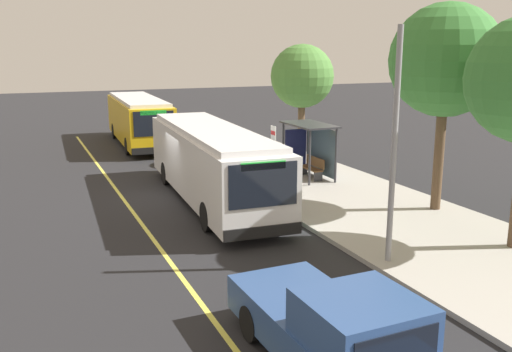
# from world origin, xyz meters

# --- Properties ---
(ground_plane) EXTENTS (120.00, 120.00, 0.00)m
(ground_plane) POSITION_xyz_m (0.00, 0.00, 0.00)
(ground_plane) COLOR #232326
(sidewalk_curb) EXTENTS (44.00, 6.40, 0.15)m
(sidewalk_curb) POSITION_xyz_m (0.00, 6.00, 0.07)
(sidewalk_curb) COLOR #A8A399
(sidewalk_curb) RESTS_ON ground_plane
(lane_stripe_center) EXTENTS (36.00, 0.14, 0.01)m
(lane_stripe_center) POSITION_xyz_m (0.00, -2.20, 0.00)
(lane_stripe_center) COLOR #E0D64C
(lane_stripe_center) RESTS_ON ground_plane
(transit_bus_main) EXTENTS (11.62, 3.18, 2.95)m
(transit_bus_main) POSITION_xyz_m (1.39, 1.01, 1.62)
(transit_bus_main) COLOR white
(transit_bus_main) RESTS_ON ground_plane
(transit_bus_second) EXTENTS (10.67, 3.05, 2.95)m
(transit_bus_second) POSITION_xyz_m (-13.05, 1.11, 1.62)
(transit_bus_second) COLOR gold
(transit_bus_second) RESTS_ON ground_plane
(pickup_truck) EXTENTS (5.45, 2.14, 1.85)m
(pickup_truck) POSITION_xyz_m (13.86, -0.80, 0.86)
(pickup_truck) COLOR #2D4C84
(pickup_truck) RESTS_ON ground_plane
(bus_shelter) EXTENTS (2.90, 1.60, 2.48)m
(bus_shelter) POSITION_xyz_m (-0.44, 6.35, 1.92)
(bus_shelter) COLOR #333338
(bus_shelter) RESTS_ON sidewalk_curb
(waiting_bench) EXTENTS (1.60, 0.48, 0.95)m
(waiting_bench) POSITION_xyz_m (-0.15, 6.33, 0.63)
(waiting_bench) COLOR brown
(waiting_bench) RESTS_ON sidewalk_curb
(route_sign_post) EXTENTS (0.44, 0.08, 2.80)m
(route_sign_post) POSITION_xyz_m (1.76, 3.49, 1.96)
(route_sign_post) COLOR #333338
(route_sign_post) RESTS_ON sidewalk_curb
(pedestrian_commuter) EXTENTS (0.24, 0.40, 1.69)m
(pedestrian_commuter) POSITION_xyz_m (-0.73, 4.76, 1.12)
(pedestrian_commuter) COLOR #282D47
(pedestrian_commuter) RESTS_ON sidewalk_curb
(street_tree_near_shelter) EXTENTS (3.23, 3.23, 6.00)m
(street_tree_near_shelter) POSITION_xyz_m (-3.94, 7.72, 4.50)
(street_tree_near_shelter) COLOR brown
(street_tree_near_shelter) RESTS_ON sidewalk_curb
(street_tree_downstreet) EXTENTS (3.97, 3.97, 7.37)m
(street_tree_downstreet) POSITION_xyz_m (6.10, 8.09, 5.51)
(street_tree_downstreet) COLOR brown
(street_tree_downstreet) RESTS_ON sidewalk_curb
(utility_pole) EXTENTS (0.16, 0.16, 6.40)m
(utility_pole) POSITION_xyz_m (9.71, 3.36, 3.35)
(utility_pole) COLOR gray
(utility_pole) RESTS_ON sidewalk_curb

